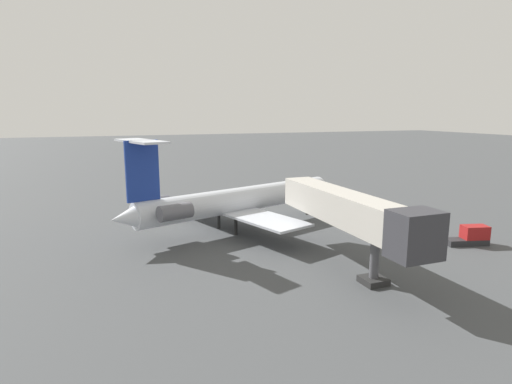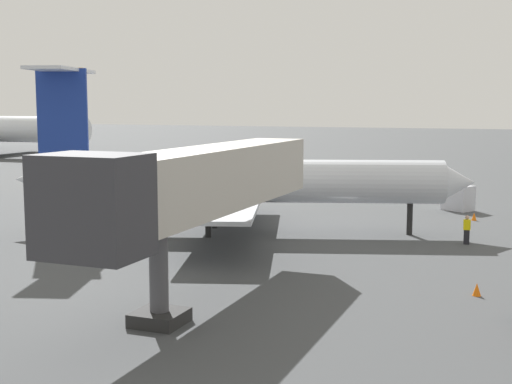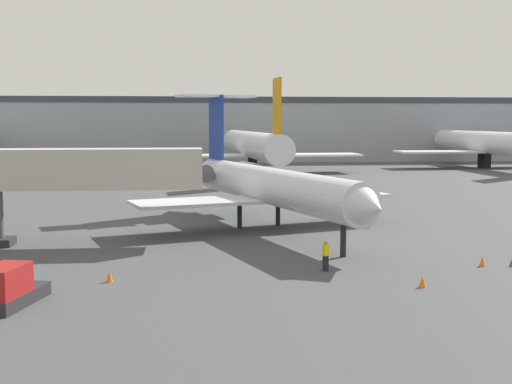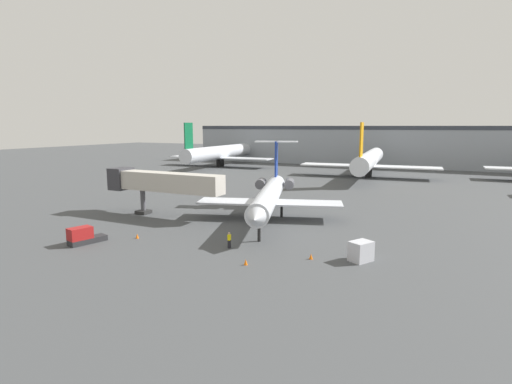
# 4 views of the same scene
# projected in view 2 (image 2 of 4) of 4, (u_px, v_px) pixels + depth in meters

# --- Properties ---
(ground_plane) EXTENTS (400.00, 400.00, 0.10)m
(ground_plane) POSITION_uv_depth(u_px,v_px,m) (340.00, 235.00, 43.63)
(ground_plane) COLOR #424447
(regional_jet) EXTENTS (20.16, 28.18, 10.29)m
(regional_jet) POSITION_uv_depth(u_px,v_px,m) (228.00, 179.00, 43.67)
(regional_jet) COLOR silver
(regional_jet) RESTS_ON ground_plane
(jet_bridge) EXTENTS (18.36, 3.21, 6.55)m
(jet_bridge) POSITION_uv_depth(u_px,v_px,m) (193.00, 185.00, 27.77)
(jet_bridge) COLOR #B7B2A8
(jet_bridge) RESTS_ON ground_plane
(ground_crew_marshaller) EXTENTS (0.31, 0.43, 1.69)m
(ground_crew_marshaller) POSITION_uv_depth(u_px,v_px,m) (467.00, 230.00, 40.34)
(ground_crew_marshaller) COLOR black
(ground_crew_marshaller) RESTS_ON ground_plane
(cargo_container_uld) EXTENTS (2.37, 2.57, 1.92)m
(cargo_container_uld) POSITION_uv_depth(u_px,v_px,m) (458.00, 198.00, 53.26)
(cargo_container_uld) COLOR silver
(cargo_container_uld) RESTS_ON ground_plane
(traffic_cone_mid) EXTENTS (0.36, 0.36, 0.55)m
(traffic_cone_mid) POSITION_uv_depth(u_px,v_px,m) (474.00, 217.00, 48.70)
(traffic_cone_mid) COLOR orange
(traffic_cone_mid) RESTS_ON ground_plane
(traffic_cone_far) EXTENTS (0.36, 0.36, 0.55)m
(traffic_cone_far) POSITION_uv_depth(u_px,v_px,m) (477.00, 289.00, 29.50)
(traffic_cone_far) COLOR orange
(traffic_cone_far) RESTS_ON ground_plane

